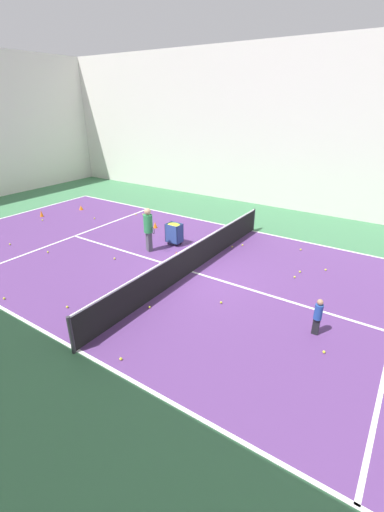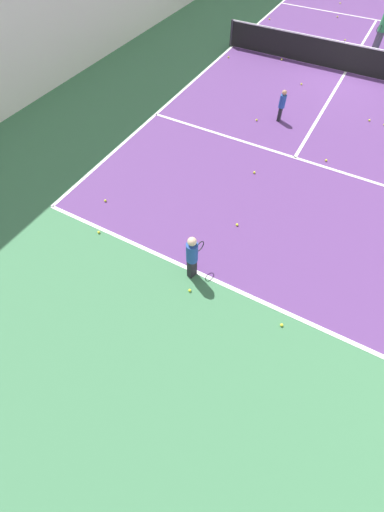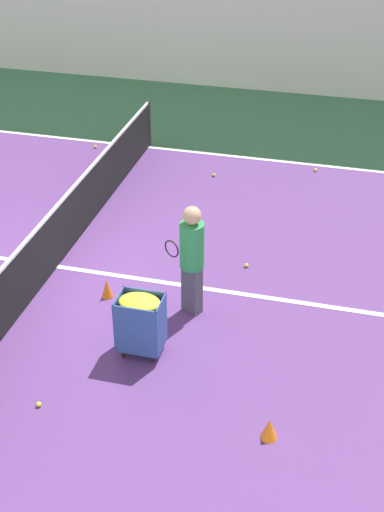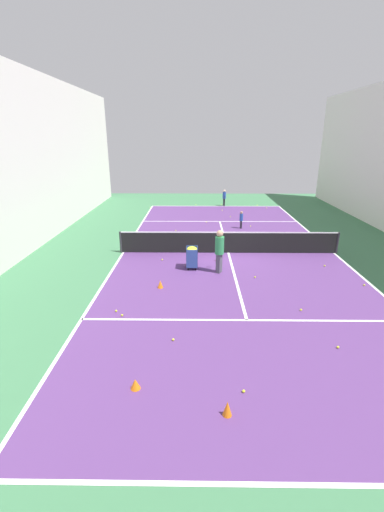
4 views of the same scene
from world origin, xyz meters
TOP-DOWN VIEW (x-y plane):
  - ground_plane at (0.00, 0.00)m, footprint 36.33×36.33m
  - court_playing_area at (0.00, 0.00)m, footprint 10.25×23.46m
  - line_baseline_near at (0.00, -11.73)m, footprint 10.25×0.10m
  - line_baseline_far at (0.00, 11.73)m, footprint 10.25×0.10m
  - line_sideline_left at (-5.13, 0.00)m, footprint 0.10×23.46m
  - line_sideline_right at (5.13, 0.00)m, footprint 0.10×23.46m
  - line_service_near at (0.00, -6.45)m, footprint 10.25×0.10m
  - line_service_far at (0.00, 6.45)m, footprint 10.25×0.10m
  - line_centre_service at (0.00, 0.00)m, footprint 0.10×12.91m
  - hall_enclosure_right at (9.63, 0.00)m, footprint 0.15×32.63m
  - tennis_net at (0.00, 0.00)m, footprint 10.55×0.10m
  - player_near_baseline at (-0.68, -11.83)m, footprint 0.32×0.61m
  - coach_at_net at (0.62, 2.52)m, footprint 0.49×0.72m
  - child_midcourt at (-1.18, -4.71)m, footprint 0.22×0.22m
  - ball_cart at (1.75, 2.07)m, footprint 0.48×0.63m
  - training_cone_0 at (2.91, 4.09)m, footprint 0.21×0.21m
  - training_cone_2 at (0.60, 1.13)m, footprint 0.18×0.18m
  - training_cone_3 at (0.93, 10.26)m, footprint 0.19×0.19m
  - training_cone_4 at (2.93, 9.51)m, footprint 0.23×0.23m
  - tennis_ball_0 at (0.51, 9.60)m, footprint 0.07×0.07m
  - tennis_ball_1 at (-3.40, -11.88)m, footprint 0.07×0.07m
  - tennis_ball_2 at (-0.82, -7.76)m, footprint 0.07×0.07m
  - tennis_ball_4 at (-1.27, -1.91)m, footprint 0.07×0.07m
  - tennis_ball_5 at (0.90, -6.16)m, footprint 0.07×0.07m
  - tennis_ball_6 at (3.12, 1.12)m, footprint 0.07×0.07m
  - tennis_ball_7 at (-2.68, -0.26)m, footprint 0.07×0.07m
  - tennis_ball_8 at (3.90, 6.25)m, footprint 0.07×0.07m
  - tennis_ball_9 at (-3.96, -10.87)m, footprint 0.07×0.07m
  - tennis_ball_11 at (-4.03, 1.79)m, footprint 0.07×0.07m
  - tennis_ball_12 at (2.20, 7.60)m, footprint 0.07×0.07m
  - tennis_ball_13 at (-4.78, -1.15)m, footprint 0.07×0.07m
  - tennis_ball_14 at (1.60, -12.07)m, footprint 0.07×0.07m
  - tennis_ball_15 at (2.78, -4.00)m, footprint 0.07×0.07m
  - tennis_ball_16 at (-0.79, 3.10)m, footprint 0.07×0.07m
  - tennis_ball_17 at (3.21, -0.44)m, footprint 0.07×0.07m
  - tennis_ball_18 at (5.18, -10.76)m, footprint 0.07×0.07m
  - tennis_ball_19 at (4.15, 5.97)m, footprint 0.07×0.07m
  - tennis_ball_20 at (-0.51, -12.27)m, footprint 0.07×0.07m
  - tennis_ball_22 at (-0.40, -9.93)m, footprint 0.07×0.07m
  - tennis_ball_23 at (-4.81, 3.83)m, footprint 0.07×0.07m
  - tennis_ball_24 at (2.11, -3.27)m, footprint 0.07×0.07m
  - tennis_ball_25 at (2.81, -0.16)m, footprint 0.07×0.07m
  - tennis_ball_26 at (-1.85, 5.82)m, footprint 0.07×0.07m
  - tennis_ball_27 at (-2.24, 7.90)m, footprint 0.07×0.07m
  - tennis_ball_28 at (-1.84, -5.12)m, footprint 0.07×0.07m
  - tennis_ball_29 at (1.60, -3.24)m, footprint 0.07×0.07m
  - tennis_ball_30 at (4.11, -2.66)m, footprint 0.07×0.07m

SIDE VIEW (x-z plane):
  - ground_plane at x=0.00m, z-range 0.00..0.00m
  - court_playing_area at x=0.00m, z-range 0.00..0.00m
  - line_baseline_near at x=0.00m, z-range 0.00..0.01m
  - line_baseline_far at x=0.00m, z-range 0.00..0.01m
  - line_sideline_left at x=-5.13m, z-range 0.00..0.01m
  - line_sideline_right at x=5.13m, z-range 0.00..0.01m
  - line_service_near at x=0.00m, z-range 0.00..0.01m
  - line_service_far at x=0.00m, z-range 0.00..0.01m
  - line_centre_service at x=0.00m, z-range 0.00..0.01m
  - tennis_ball_0 at x=0.51m, z-range 0.00..0.07m
  - tennis_ball_1 at x=-3.40m, z-range 0.00..0.07m
  - tennis_ball_2 at x=-0.82m, z-range 0.00..0.07m
  - tennis_ball_4 at x=-1.27m, z-range 0.00..0.07m
  - tennis_ball_5 at x=0.90m, z-range 0.00..0.07m
  - tennis_ball_6 at x=3.12m, z-range 0.00..0.07m
  - tennis_ball_7 at x=-2.68m, z-range 0.00..0.07m
  - tennis_ball_8 at x=3.90m, z-range 0.00..0.07m
  - tennis_ball_9 at x=-3.96m, z-range 0.00..0.07m
  - tennis_ball_11 at x=-4.03m, z-range 0.00..0.07m
  - tennis_ball_12 at x=2.20m, z-range 0.00..0.07m
  - tennis_ball_13 at x=-4.78m, z-range 0.00..0.07m
  - tennis_ball_14 at x=1.60m, z-range 0.00..0.07m
  - tennis_ball_15 at x=2.78m, z-range 0.00..0.07m
  - tennis_ball_16 at x=-0.79m, z-range 0.00..0.07m
  - tennis_ball_17 at x=3.21m, z-range 0.00..0.07m
  - tennis_ball_18 at x=5.18m, z-range 0.00..0.07m
  - tennis_ball_19 at x=4.15m, z-range 0.00..0.07m
  - tennis_ball_20 at x=-0.51m, z-range 0.00..0.07m
  - tennis_ball_22 at x=-0.40m, z-range 0.00..0.07m
  - tennis_ball_23 at x=-4.81m, z-range 0.00..0.07m
  - tennis_ball_24 at x=2.11m, z-range 0.00..0.07m
  - tennis_ball_25 at x=2.81m, z-range 0.00..0.07m
  - tennis_ball_26 at x=-1.85m, z-range 0.00..0.07m
  - tennis_ball_27 at x=-2.24m, z-range 0.00..0.07m
  - tennis_ball_28 at x=-1.84m, z-range 0.00..0.07m
  - tennis_ball_29 at x=1.60m, z-range 0.00..0.07m
  - tennis_ball_30 at x=4.11m, z-range 0.00..0.07m
  - training_cone_4 at x=2.93m, z-range 0.00..0.25m
  - training_cone_0 at x=2.91m, z-range 0.00..0.30m
  - training_cone_2 at x=0.60m, z-range 0.00..0.32m
  - training_cone_3 at x=0.93m, z-range 0.00..0.34m
  - tennis_net at x=0.00m, z-range 0.02..1.07m
  - child_midcourt at x=-1.18m, z-range 0.08..1.14m
  - ball_cart at x=1.75m, z-range 0.19..1.14m
  - player_near_baseline at x=-0.68m, z-range 0.10..1.41m
  - coach_at_net at x=0.62m, z-range 0.13..1.95m
  - hall_enclosure_right at x=9.63m, z-range 0.00..8.46m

